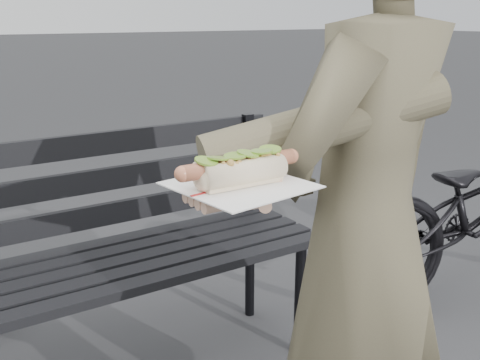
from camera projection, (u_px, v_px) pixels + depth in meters
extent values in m
cylinder|color=black|center=(300.00, 300.00, 2.12)|extent=(0.04, 0.04, 0.45)
cylinder|color=black|center=(250.00, 267.00, 2.39)|extent=(0.04, 0.04, 0.45)
cube|color=black|center=(130.00, 288.00, 1.70)|extent=(1.50, 0.07, 0.03)
cube|color=black|center=(119.00, 277.00, 1.77)|extent=(1.50, 0.07, 0.03)
cube|color=black|center=(109.00, 266.00, 1.84)|extent=(1.50, 0.07, 0.03)
cube|color=black|center=(100.00, 257.00, 1.91)|extent=(1.50, 0.07, 0.03)
cube|color=black|center=(91.00, 248.00, 1.99)|extent=(1.50, 0.07, 0.03)
cube|color=black|center=(248.00, 165.00, 2.28)|extent=(0.04, 0.03, 0.42)
cube|color=black|center=(86.00, 218.00, 1.98)|extent=(1.50, 0.02, 0.08)
cube|color=black|center=(83.00, 183.00, 1.94)|extent=(1.50, 0.02, 0.08)
cube|color=black|center=(80.00, 146.00, 1.91)|extent=(1.50, 0.02, 0.08)
imported|color=brown|center=(363.00, 235.00, 1.25)|extent=(0.65, 0.52, 1.57)
cylinder|color=brown|center=(326.00, 124.00, 1.08)|extent=(0.51, 0.23, 0.19)
cylinder|color=#D8A384|center=(257.00, 187.00, 0.91)|extent=(0.09, 0.08, 0.07)
ellipsoid|color=#D8A384|center=(240.00, 195.00, 0.88)|extent=(0.10, 0.12, 0.03)
cylinder|color=#D8A384|center=(220.00, 205.00, 0.83)|extent=(0.05, 0.02, 0.02)
cylinder|color=#D8A384|center=(213.00, 202.00, 0.85)|extent=(0.05, 0.02, 0.02)
cylinder|color=#D8A384|center=(206.00, 198.00, 0.86)|extent=(0.05, 0.02, 0.02)
cylinder|color=#D8A384|center=(200.00, 195.00, 0.88)|extent=(0.05, 0.02, 0.02)
cylinder|color=#D8A384|center=(265.00, 202.00, 0.85)|extent=(0.04, 0.05, 0.02)
cube|color=white|center=(240.00, 185.00, 0.88)|extent=(0.21, 0.21, 0.00)
cube|color=#B21E1E|center=(240.00, 184.00, 0.88)|extent=(0.19, 0.03, 0.00)
cylinder|color=#C36D4B|center=(240.00, 165.00, 0.87)|extent=(0.20, 0.03, 0.02)
sphere|color=#C36D4B|center=(182.00, 174.00, 0.82)|extent=(0.03, 0.03, 0.02)
sphere|color=#C36D4B|center=(291.00, 156.00, 0.92)|extent=(0.03, 0.03, 0.02)
sphere|color=#9E6B2D|center=(253.00, 159.00, 0.87)|extent=(0.01, 0.01, 0.01)
sphere|color=#9E6B2D|center=(239.00, 162.00, 0.85)|extent=(0.01, 0.01, 0.01)
sphere|color=#9E6B2D|center=(278.00, 155.00, 0.88)|extent=(0.01, 0.01, 0.01)
sphere|color=#9E6B2D|center=(265.00, 156.00, 0.91)|extent=(0.01, 0.01, 0.01)
sphere|color=#9E6B2D|center=(217.00, 163.00, 0.85)|extent=(0.01, 0.01, 0.01)
sphere|color=#9E6B2D|center=(252.00, 162.00, 0.88)|extent=(0.01, 0.01, 0.01)
sphere|color=#9E6B2D|center=(215.00, 162.00, 0.87)|extent=(0.01, 0.01, 0.01)
sphere|color=#9E6B2D|center=(236.00, 166.00, 0.85)|extent=(0.01, 0.01, 0.01)
sphere|color=#9E6B2D|center=(249.00, 162.00, 0.86)|extent=(0.01, 0.01, 0.01)
sphere|color=#9E6B2D|center=(204.00, 165.00, 0.86)|extent=(0.01, 0.01, 0.01)
sphere|color=#9E6B2D|center=(211.00, 160.00, 0.86)|extent=(0.01, 0.01, 0.01)
sphere|color=#9E6B2D|center=(223.00, 163.00, 0.84)|extent=(0.01, 0.01, 0.01)
sphere|color=#9E6B2D|center=(270.00, 158.00, 0.89)|extent=(0.01, 0.01, 0.01)
sphere|color=#9E6B2D|center=(231.00, 163.00, 0.84)|extent=(0.01, 0.01, 0.01)
sphere|color=#9E6B2D|center=(261.00, 157.00, 0.89)|extent=(0.01, 0.01, 0.01)
sphere|color=#9E6B2D|center=(213.00, 161.00, 0.87)|extent=(0.01, 0.01, 0.01)
sphere|color=#9E6B2D|center=(208.00, 161.00, 0.85)|extent=(0.01, 0.01, 0.01)
sphere|color=#9E6B2D|center=(254.00, 157.00, 0.88)|extent=(0.01, 0.01, 0.01)
sphere|color=#9E6B2D|center=(257.00, 164.00, 0.86)|extent=(0.01, 0.01, 0.01)
sphere|color=#9E6B2D|center=(244.00, 160.00, 0.88)|extent=(0.01, 0.01, 0.01)
sphere|color=#9E6B2D|center=(243.00, 164.00, 0.86)|extent=(0.01, 0.01, 0.01)
sphere|color=#9E6B2D|center=(245.00, 155.00, 0.89)|extent=(0.01, 0.01, 0.01)
sphere|color=#9E6B2D|center=(267.00, 154.00, 0.89)|extent=(0.01, 0.01, 0.01)
sphere|color=#9E6B2D|center=(225.00, 165.00, 0.85)|extent=(0.01, 0.01, 0.01)
sphere|color=#9E6B2D|center=(258.00, 155.00, 0.91)|extent=(0.01, 0.01, 0.01)
sphere|color=#9E6B2D|center=(263.00, 158.00, 0.88)|extent=(0.01, 0.01, 0.01)
cylinder|color=olive|center=(206.00, 161.00, 0.83)|extent=(0.04, 0.04, 0.01)
cylinder|color=olive|center=(219.00, 158.00, 0.85)|extent=(0.04, 0.04, 0.01)
cylinder|color=olive|center=(235.00, 156.00, 0.86)|extent=(0.04, 0.04, 0.01)
cylinder|color=olive|center=(248.00, 153.00, 0.87)|extent=(0.04, 0.04, 0.01)
cylinder|color=olive|center=(261.00, 151.00, 0.88)|extent=(0.04, 0.04, 0.01)
cylinder|color=olive|center=(270.00, 149.00, 0.90)|extent=(0.04, 0.04, 0.01)
cube|color=brown|center=(360.00, 334.00, 2.30)|extent=(0.07, 0.05, 0.00)
cube|color=brown|center=(254.00, 240.00, 3.26)|extent=(0.08, 0.07, 0.00)
cube|color=brown|center=(151.00, 260.00, 2.99)|extent=(0.09, 0.06, 0.00)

